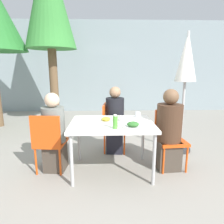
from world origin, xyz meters
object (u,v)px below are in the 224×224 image
at_px(chair_left, 49,139).
at_px(bottle, 115,122).
at_px(chair_far, 111,124).
at_px(person_far, 115,122).
at_px(closed_umbrella, 186,64).
at_px(drinking_cup, 138,115).
at_px(person_right, 169,132).
at_px(salad_bowl, 126,119).
at_px(person_left, 54,134).
at_px(chair_right, 170,134).

bearing_deg(chair_left, bottle, -11.85).
distance_m(chair_far, person_far, 0.11).
relative_size(person_far, closed_umbrella, 0.57).
xyz_separation_m(person_far, bottle, (-0.05, -0.96, 0.26)).
xyz_separation_m(chair_left, drinking_cup, (1.29, 0.29, 0.27)).
relative_size(person_right, bottle, 6.63).
relative_size(chair_left, closed_umbrella, 0.42).
bearing_deg(bottle, salad_bowl, 65.01).
xyz_separation_m(person_right, drinking_cup, (-0.42, 0.22, 0.21)).
bearing_deg(person_far, bottle, 3.57).
relative_size(chair_far, salad_bowl, 4.33).
distance_m(person_far, salad_bowl, 0.63).
bearing_deg(chair_far, chair_left, -43.58).
distance_m(chair_left, salad_bowl, 1.12).
xyz_separation_m(closed_umbrella, salad_bowl, (-1.05, -0.59, -0.77)).
xyz_separation_m(person_left, chair_right, (1.69, 0.07, -0.04)).
height_order(person_left, drinking_cup, person_left).
distance_m(person_left, chair_right, 1.69).
bearing_deg(bottle, person_far, 87.27).
height_order(person_left, chair_right, person_left).
bearing_deg(person_right, drinking_cup, -32.46).
xyz_separation_m(person_right, person_far, (-0.75, 0.62, -0.00)).
relative_size(chair_right, bottle, 4.78).
distance_m(chair_left, bottle, 1.00).
xyz_separation_m(bottle, salad_bowl, (0.18, 0.38, -0.06)).
bearing_deg(closed_umbrella, salad_bowl, -150.74).
bearing_deg(chair_right, chair_left, 0.57).
relative_size(chair_left, chair_far, 1.00).
bearing_deg(closed_umbrella, person_left, -163.51).
height_order(chair_left, chair_right, same).
xyz_separation_m(person_right, chair_far, (-0.82, 0.68, -0.06)).
bearing_deg(chair_far, chair_right, 61.87).
bearing_deg(bottle, chair_right, 26.89).
distance_m(chair_right, closed_umbrella, 1.23).
height_order(chair_right, bottle, bottle).
relative_size(closed_umbrella, salad_bowl, 10.41).
bearing_deg(person_right, bottle, 18.95).
height_order(bottle, drinking_cup, bottle).
xyz_separation_m(person_right, closed_umbrella, (0.43, 0.63, 0.98)).
distance_m(person_left, chair_far, 1.06).
distance_m(person_right, person_far, 0.97).
relative_size(chair_left, person_far, 0.73).
xyz_separation_m(chair_far, drinking_cup, (0.41, -0.45, 0.27)).
relative_size(chair_right, person_right, 0.72).
height_order(person_left, person_right, person_right).
bearing_deg(closed_umbrella, person_far, -179.62).
bearing_deg(person_right, chair_right, -121.86).
distance_m(drinking_cup, salad_bowl, 0.27).
xyz_separation_m(person_far, drinking_cup, (0.33, -0.40, 0.22)).
bearing_deg(person_far, salad_bowl, 19.03).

